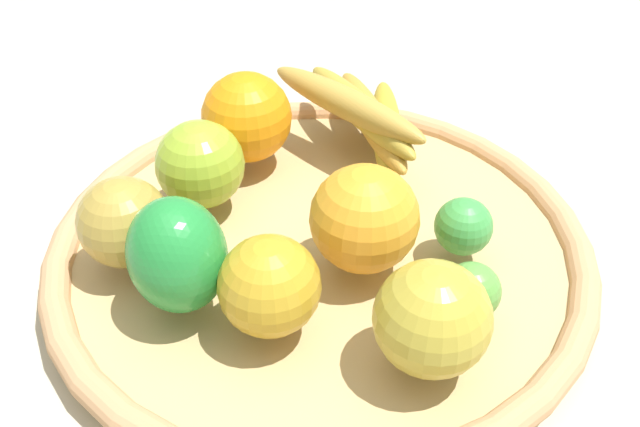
# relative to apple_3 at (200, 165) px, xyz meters

# --- Properties ---
(ground_plane) EXTENTS (2.40, 2.40, 0.00)m
(ground_plane) POSITION_rel_apple_3_xyz_m (-0.06, -0.09, -0.07)
(ground_plane) COLOR #B6AD97
(ground_plane) RESTS_ON ground
(basket) EXTENTS (0.45, 0.45, 0.03)m
(basket) POSITION_rel_apple_3_xyz_m (-0.06, -0.09, -0.05)
(basket) COLOR tan
(basket) RESTS_ON ground_plane
(apple_3) EXTENTS (0.09, 0.09, 0.08)m
(apple_3) POSITION_rel_apple_3_xyz_m (0.00, 0.00, 0.00)
(apple_3) COLOR #8EAC2C
(apple_3) RESTS_ON basket
(lime_1) EXTENTS (0.06, 0.06, 0.05)m
(lime_1) POSITION_rel_apple_3_xyz_m (-0.09, -0.20, -0.01)
(lime_1) COLOR green
(lime_1) RESTS_ON basket
(orange_1) EXTENTS (0.09, 0.09, 0.08)m
(orange_1) POSITION_rel_apple_3_xyz_m (0.06, -0.04, 0.00)
(orange_1) COLOR orange
(orange_1) RESTS_ON basket
(apple_0) EXTENTS (0.10, 0.10, 0.08)m
(apple_0) POSITION_rel_apple_3_xyz_m (-0.20, -0.14, 0.00)
(apple_0) COLOR #AF9A31
(apple_0) RESTS_ON basket
(apple_2) EXTENTS (0.10, 0.10, 0.07)m
(apple_2) POSITION_rel_apple_3_xyz_m (-0.06, 0.06, -0.00)
(apple_2) COLOR #A68837
(apple_2) RESTS_ON basket
(banana_bunch) EXTENTS (0.19, 0.14, 0.07)m
(banana_bunch) POSITION_rel_apple_3_xyz_m (0.06, -0.15, -0.00)
(banana_bunch) COLOR #B3982A
(banana_bunch) RESTS_ON basket
(apple_1) EXTENTS (0.10, 0.10, 0.07)m
(apple_1) POSITION_rel_apple_3_xyz_m (-0.15, -0.04, -0.00)
(apple_1) COLOR #BB9122
(apple_1) RESTS_ON basket
(orange_0) EXTENTS (0.09, 0.09, 0.08)m
(orange_0) POSITION_rel_apple_3_xyz_m (-0.10, -0.12, 0.00)
(orange_0) COLOR orange
(orange_0) RESTS_ON basket
(lime_0) EXTENTS (0.05, 0.05, 0.04)m
(lime_0) POSITION_rel_apple_3_xyz_m (-0.16, -0.18, -0.02)
(lime_0) COLOR #57993E
(lime_0) RESTS_ON basket
(bell_pepper) EXTENTS (0.10, 0.09, 0.09)m
(bell_pepper) POSITION_rel_apple_3_xyz_m (-0.12, 0.02, 0.01)
(bell_pepper) COLOR #228537
(bell_pepper) RESTS_ON basket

